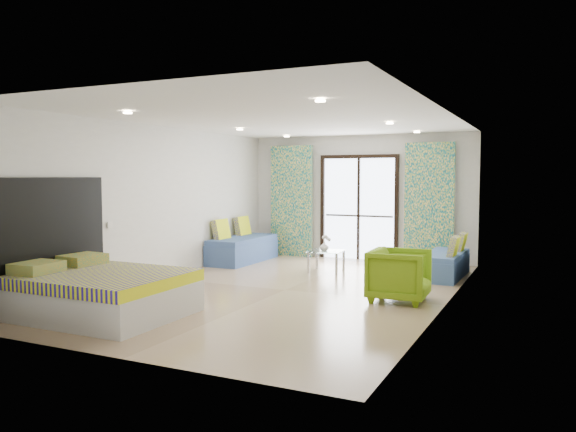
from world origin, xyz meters
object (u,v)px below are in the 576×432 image
at_px(daybed_left, 242,248).
at_px(armchair, 399,273).
at_px(coffee_table, 326,253).
at_px(bed, 101,293).
at_px(daybed_right, 445,264).

distance_m(daybed_left, armchair, 4.58).
bearing_deg(daybed_left, coffee_table, -11.84).
xyz_separation_m(bed, daybed_left, (-0.64, 4.79, -0.01)).
xyz_separation_m(daybed_right, armchair, (-0.27, -2.25, 0.17)).
bearing_deg(bed, armchair, 36.81).
relative_size(daybed_left, armchair, 2.26).
bearing_deg(coffee_table, bed, -108.44).
height_order(coffee_table, armchair, armchair).
xyz_separation_m(coffee_table, armchair, (1.87, -1.87, 0.05)).
height_order(bed, armchair, armchair).
bearing_deg(armchair, bed, 124.81).
xyz_separation_m(bed, daybed_right, (3.59, 4.74, -0.05)).
bearing_deg(coffee_table, armchair, -45.02).
xyz_separation_m(daybed_left, armchair, (3.96, -2.30, 0.13)).
height_order(daybed_right, armchair, armchair).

